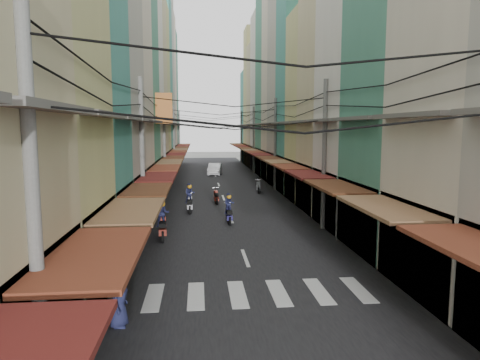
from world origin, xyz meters
TOP-DOWN VIEW (x-y plane):
  - ground at (0.00, 0.00)m, footprint 160.00×160.00m
  - road at (0.00, 20.00)m, footprint 10.00×80.00m
  - sidewalk_left at (-6.50, 20.00)m, footprint 3.00×80.00m
  - sidewalk_right at (6.50, 20.00)m, footprint 3.00×80.00m
  - crosswalk at (-0.00, -6.00)m, footprint 7.55×2.40m
  - building_row_left at (-7.92, 16.56)m, footprint 7.80×67.67m
  - building_row_right at (7.92, 16.45)m, footprint 7.80×68.98m
  - utility_poles at (0.00, 15.01)m, footprint 10.20×66.13m
  - white_car at (-0.01, 31.08)m, footprint 5.04×2.51m
  - bicycle at (7.07, 0.29)m, footprint 1.76×0.94m
  - moving_scooters at (-1.56, 6.94)m, footprint 7.46×16.99m
  - parked_scooters at (4.71, -3.86)m, footprint 12.81×14.65m
  - pedestrians at (-3.54, 2.02)m, footprint 12.57×17.59m
  - market_umbrella at (7.20, -5.73)m, footprint 2.19×2.19m
  - traffic_sign at (4.78, 0.33)m, footprint 0.10×0.66m

SIDE VIEW (x-z plane):
  - ground at x=0.00m, z-range 0.00..0.00m
  - white_car at x=-0.01m, z-range -0.85..0.85m
  - bicycle at x=7.07m, z-range -0.57..0.57m
  - road at x=0.00m, z-range 0.00..0.02m
  - crosswalk at x=0.00m, z-range 0.02..0.03m
  - sidewalk_left at x=-6.50m, z-range 0.00..0.06m
  - sidewalk_right at x=6.50m, z-range 0.00..0.06m
  - parked_scooters at x=4.71m, z-range -0.02..0.99m
  - moving_scooters at x=-1.56m, z-range -0.44..1.57m
  - pedestrians at x=-3.54m, z-range -0.10..2.13m
  - market_umbrella at x=7.20m, z-range 0.88..3.18m
  - traffic_sign at x=4.78m, z-range 0.70..3.73m
  - utility_poles at x=0.00m, z-range 2.49..10.69m
  - building_row_right at x=7.92m, z-range -1.89..20.71m
  - building_row_left at x=-7.92m, z-range -2.07..21.63m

